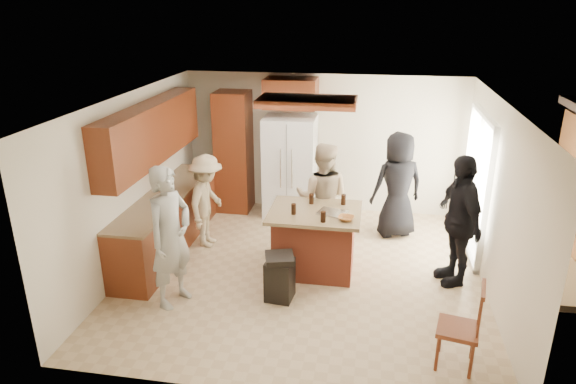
% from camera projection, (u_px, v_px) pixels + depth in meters
% --- Properties ---
extents(person_front_left, '(0.71, 0.81, 1.85)m').
position_uv_depth(person_front_left, '(170.00, 237.00, 6.39)').
color(person_front_left, '#98978F').
rests_on(person_front_left, ground).
extents(person_behind_left, '(0.85, 0.54, 1.72)m').
position_uv_depth(person_behind_left, '(322.00, 198.00, 7.84)').
color(person_behind_left, tan).
rests_on(person_behind_left, ground).
extents(person_behind_right, '(1.01, 0.84, 1.75)m').
position_uv_depth(person_behind_right, '(398.00, 185.00, 8.32)').
color(person_behind_right, black).
rests_on(person_behind_right, ground).
extents(person_side_right, '(0.85, 1.19, 1.84)m').
position_uv_depth(person_side_right, '(459.00, 220.00, 6.90)').
color(person_side_right, black).
rests_on(person_side_right, ground).
extents(person_counter, '(0.50, 0.99, 1.49)m').
position_uv_depth(person_counter, '(207.00, 201.00, 8.02)').
color(person_counter, tan).
rests_on(person_counter, ground).
extents(left_cabinetry, '(0.64, 3.00, 2.30)m').
position_uv_depth(left_cabinetry, '(162.00, 192.00, 7.82)').
color(left_cabinetry, maroon).
rests_on(left_cabinetry, ground).
extents(back_wall_units, '(1.80, 0.60, 2.45)m').
position_uv_depth(back_wall_units, '(248.00, 138.00, 9.18)').
color(back_wall_units, maroon).
rests_on(back_wall_units, ground).
extents(refrigerator, '(0.90, 0.76, 1.80)m').
position_uv_depth(refrigerator, '(290.00, 167.00, 9.16)').
color(refrigerator, white).
rests_on(refrigerator, ground).
extents(kitchen_island, '(1.28, 1.03, 0.93)m').
position_uv_depth(kitchen_island, '(314.00, 240.00, 7.33)').
color(kitchen_island, '#A3412A').
rests_on(kitchen_island, ground).
extents(island_items, '(0.88, 0.74, 0.15)m').
position_uv_depth(island_items, '(331.00, 212.00, 7.04)').
color(island_items, silver).
rests_on(island_items, kitchen_island).
extents(trash_bin, '(0.44, 0.44, 0.63)m').
position_uv_depth(trash_bin, '(280.00, 277.00, 6.67)').
color(trash_bin, black).
rests_on(trash_bin, ground).
extents(spindle_chair, '(0.50, 0.50, 0.99)m').
position_uv_depth(spindle_chair, '(460.00, 329.00, 5.38)').
color(spindle_chair, maroon).
rests_on(spindle_chair, ground).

